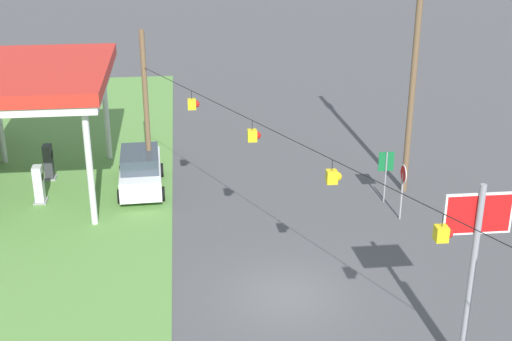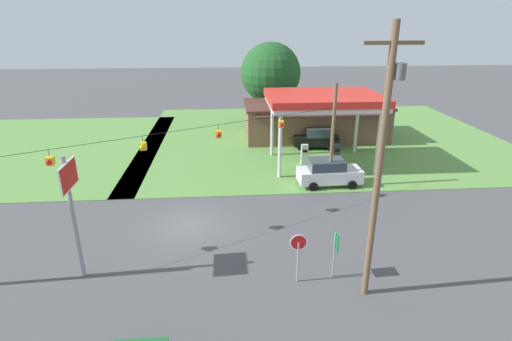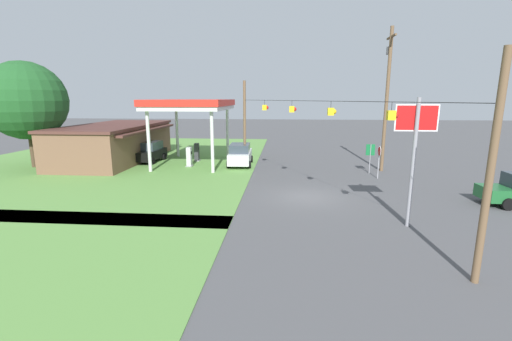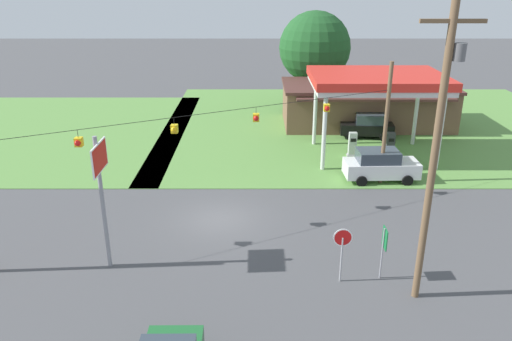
{
  "view_description": "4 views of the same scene",
  "coord_description": "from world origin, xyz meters",
  "px_view_note": "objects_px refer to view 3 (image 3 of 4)",
  "views": [
    {
      "loc": [
        -21.2,
        3.33,
        13.69
      ],
      "look_at": [
        5.01,
        0.54,
        2.73
      ],
      "focal_mm": 50.0,
      "sensor_mm": 36.0,
      "label": 1
    },
    {
      "loc": [
        2.42,
        -21.17,
        11.61
      ],
      "look_at": [
        4.33,
        4.18,
        1.8
      ],
      "focal_mm": 28.0,
      "sensor_mm": 36.0,
      "label": 2
    },
    {
      "loc": [
        -20.74,
        1.44,
        6.04
      ],
      "look_at": [
        1.99,
        3.34,
        1.21
      ],
      "focal_mm": 24.0,
      "sensor_mm": 36.0,
      "label": 3
    },
    {
      "loc": [
        1.94,
        -23.78,
        12.19
      ],
      "look_at": [
        1.83,
        2.43,
        1.84
      ],
      "focal_mm": 35.0,
      "sensor_mm": 36.0,
      "label": 4
    }
  ],
  "objects_px": {
    "gas_station_store": "(115,142)",
    "stop_sign_roadside": "(379,155)",
    "stop_sign_overhead": "(415,137)",
    "fuel_pump_near": "(189,157)",
    "utility_pole_main": "(387,93)",
    "fuel_pump_far": "(197,153)",
    "car_at_pumps_front": "(240,155)",
    "tree_behind_station": "(26,101)",
    "car_at_pumps_rear": "(149,152)",
    "route_sign": "(370,153)",
    "gas_station_canopy": "(191,105)"
  },
  "relations": [
    {
      "from": "stop_sign_overhead",
      "to": "route_sign",
      "type": "bearing_deg",
      "value": -4.73
    },
    {
      "from": "fuel_pump_near",
      "to": "utility_pole_main",
      "type": "xyz_separation_m",
      "value": [
        -0.37,
        -16.7,
        5.57
      ]
    },
    {
      "from": "fuel_pump_near",
      "to": "utility_pole_main",
      "type": "relative_size",
      "value": 0.15
    },
    {
      "from": "gas_station_canopy",
      "to": "stop_sign_overhead",
      "type": "xyz_separation_m",
      "value": [
        -14.71,
        -14.45,
        -1.1
      ]
    },
    {
      "from": "car_at_pumps_front",
      "to": "stop_sign_overhead",
      "type": "xyz_separation_m",
      "value": [
        -14.29,
        -9.97,
        3.27
      ]
    },
    {
      "from": "fuel_pump_far",
      "to": "stop_sign_overhead",
      "type": "bearing_deg",
      "value": -138.02
    },
    {
      "from": "fuel_pump_near",
      "to": "car_at_pumps_rear",
      "type": "relative_size",
      "value": 0.41
    },
    {
      "from": "gas_station_canopy",
      "to": "fuel_pump_near",
      "type": "height_order",
      "value": "gas_station_canopy"
    },
    {
      "from": "utility_pole_main",
      "to": "gas_station_canopy",
      "type": "bearing_deg",
      "value": 84.12
    },
    {
      "from": "gas_station_canopy",
      "to": "stop_sign_roadside",
      "type": "relative_size",
      "value": 3.59
    },
    {
      "from": "tree_behind_station",
      "to": "gas_station_canopy",
      "type": "bearing_deg",
      "value": -78.69
    },
    {
      "from": "fuel_pump_far",
      "to": "utility_pole_main",
      "type": "distance_m",
      "value": 17.87
    },
    {
      "from": "car_at_pumps_front",
      "to": "utility_pole_main",
      "type": "xyz_separation_m",
      "value": [
        -1.3,
        -12.23,
        5.39
      ]
    },
    {
      "from": "route_sign",
      "to": "utility_pole_main",
      "type": "xyz_separation_m",
      "value": [
        1.15,
        -1.28,
        4.7
      ]
    },
    {
      "from": "gas_station_store",
      "to": "tree_behind_station",
      "type": "xyz_separation_m",
      "value": [
        -3.95,
        5.63,
        4.04
      ]
    },
    {
      "from": "gas_station_store",
      "to": "stop_sign_overhead",
      "type": "bearing_deg",
      "value": -125.25
    },
    {
      "from": "gas_station_canopy",
      "to": "car_at_pumps_rear",
      "type": "height_order",
      "value": "gas_station_canopy"
    },
    {
      "from": "car_at_pumps_rear",
      "to": "tree_behind_station",
      "type": "distance_m",
      "value": 10.97
    },
    {
      "from": "stop_sign_overhead",
      "to": "tree_behind_station",
      "type": "relative_size",
      "value": 0.66
    },
    {
      "from": "utility_pole_main",
      "to": "tree_behind_station",
      "type": "xyz_separation_m",
      "value": [
        -1.02,
        30.41,
        -0.6
      ]
    },
    {
      "from": "gas_station_store",
      "to": "stop_sign_overhead",
      "type": "relative_size",
      "value": 2.34
    },
    {
      "from": "car_at_pumps_front",
      "to": "route_sign",
      "type": "xyz_separation_m",
      "value": [
        -2.45,
        -10.95,
        0.69
      ]
    },
    {
      "from": "gas_station_store",
      "to": "fuel_pump_far",
      "type": "relative_size",
      "value": 8.04
    },
    {
      "from": "stop_sign_overhead",
      "to": "fuel_pump_near",
      "type": "bearing_deg",
      "value": 47.24
    },
    {
      "from": "stop_sign_roadside",
      "to": "stop_sign_overhead",
      "type": "xyz_separation_m",
      "value": [
        -10.06,
        1.2,
        2.48
      ]
    },
    {
      "from": "gas_station_store",
      "to": "tree_behind_station",
      "type": "height_order",
      "value": "tree_behind_station"
    },
    {
      "from": "stop_sign_roadside",
      "to": "stop_sign_overhead",
      "type": "height_order",
      "value": "stop_sign_overhead"
    },
    {
      "from": "gas_station_store",
      "to": "stop_sign_overhead",
      "type": "height_order",
      "value": "stop_sign_overhead"
    },
    {
      "from": "stop_sign_roadside",
      "to": "car_at_pumps_rear",
      "type": "bearing_deg",
      "value": -104.75
    },
    {
      "from": "fuel_pump_near",
      "to": "fuel_pump_far",
      "type": "relative_size",
      "value": 1.0
    },
    {
      "from": "gas_station_store",
      "to": "stop_sign_overhead",
      "type": "distance_m",
      "value": 27.69
    },
    {
      "from": "fuel_pump_near",
      "to": "tree_behind_station",
      "type": "distance_m",
      "value": 14.65
    },
    {
      "from": "car_at_pumps_front",
      "to": "utility_pole_main",
      "type": "relative_size",
      "value": 0.4
    },
    {
      "from": "utility_pole_main",
      "to": "fuel_pump_far",
      "type": "bearing_deg",
      "value": 79.59
    },
    {
      "from": "car_at_pumps_rear",
      "to": "route_sign",
      "type": "xyz_separation_m",
      "value": [
        -3.51,
        -19.89,
        0.72
      ]
    },
    {
      "from": "car_at_pumps_rear",
      "to": "utility_pole_main",
      "type": "distance_m",
      "value": 21.98
    },
    {
      "from": "fuel_pump_far",
      "to": "car_at_pumps_front",
      "type": "height_order",
      "value": "car_at_pumps_front"
    },
    {
      "from": "gas_station_canopy",
      "to": "route_sign",
      "type": "bearing_deg",
      "value": -100.52
    },
    {
      "from": "fuel_pump_far",
      "to": "car_at_pumps_front",
      "type": "distance_m",
      "value": 4.81
    },
    {
      "from": "gas_station_store",
      "to": "utility_pole_main",
      "type": "relative_size",
      "value": 1.23
    },
    {
      "from": "stop_sign_overhead",
      "to": "gas_station_canopy",
      "type": "bearing_deg",
      "value": 44.49
    },
    {
      "from": "gas_station_store",
      "to": "stop_sign_roadside",
      "type": "distance_m",
      "value": 24.44
    },
    {
      "from": "gas_station_canopy",
      "to": "car_at_pumps_rear",
      "type": "distance_m",
      "value": 6.3
    },
    {
      "from": "stop_sign_roadside",
      "to": "stop_sign_overhead",
      "type": "distance_m",
      "value": 10.43
    },
    {
      "from": "gas_station_canopy",
      "to": "route_sign",
      "type": "xyz_separation_m",
      "value": [
        -2.87,
        -15.43,
        -3.68
      ]
    },
    {
      "from": "stop_sign_overhead",
      "to": "utility_pole_main",
      "type": "bearing_deg",
      "value": -9.86
    },
    {
      "from": "fuel_pump_far",
      "to": "stop_sign_roadside",
      "type": "distance_m",
      "value": 16.79
    },
    {
      "from": "car_at_pumps_front",
      "to": "route_sign",
      "type": "distance_m",
      "value": 11.24
    },
    {
      "from": "car_at_pumps_front",
      "to": "utility_pole_main",
      "type": "bearing_deg",
      "value": -98.22
    },
    {
      "from": "gas_station_store",
      "to": "route_sign",
      "type": "height_order",
      "value": "gas_station_store"
    }
  ]
}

